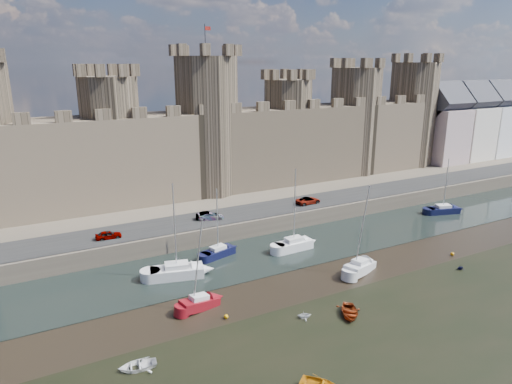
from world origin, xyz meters
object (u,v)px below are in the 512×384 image
at_px(car_2, 211,216).
at_px(sailboat_5, 360,267).
at_px(car_0, 108,235).
at_px(sailboat_3, 443,209).
at_px(car_3, 308,201).
at_px(car_1, 208,216).
at_px(sailboat_2, 294,244).
at_px(sailboat_0, 177,271).
at_px(sailboat_4, 199,302).
at_px(sailboat_1, 218,251).

relative_size(car_2, sailboat_5, 0.34).
xyz_separation_m(car_0, sailboat_3, (52.96, -8.02, -2.32)).
distance_m(car_0, car_3, 31.35).
bearing_deg(car_2, car_3, -78.23).
distance_m(car_0, car_1, 14.24).
distance_m(car_1, sailboat_2, 13.40).
distance_m(car_1, sailboat_5, 23.11).
bearing_deg(sailboat_0, sailboat_5, -9.98).
relative_size(sailboat_2, sailboat_4, 1.15).
xyz_separation_m(sailboat_0, sailboat_3, (47.16, 1.90, -0.14)).
bearing_deg(car_3, sailboat_2, 134.97).
height_order(sailboat_0, sailboat_1, sailboat_0).
bearing_deg(car_0, car_1, -82.95).
xyz_separation_m(car_1, sailboat_0, (-8.41, -10.90, -2.21)).
xyz_separation_m(car_0, car_1, (14.20, 0.97, 0.02)).
bearing_deg(sailboat_0, sailboat_2, 15.98).
bearing_deg(car_2, sailboat_2, -129.71).
relative_size(sailboat_1, sailboat_2, 0.82).
height_order(car_1, sailboat_5, sailboat_5).
xyz_separation_m(car_0, sailboat_4, (5.59, -17.73, -2.33)).
relative_size(sailboat_0, sailboat_3, 1.24).
bearing_deg(car_2, car_0, 105.54).
xyz_separation_m(sailboat_4, sailboat_5, (20.18, -1.18, 0.05)).
relative_size(car_0, car_1, 0.93).
height_order(car_2, sailboat_1, sailboat_1).
xyz_separation_m(sailboat_0, sailboat_4, (-0.20, -7.80, -0.15)).
bearing_deg(car_0, sailboat_0, -146.59).
height_order(car_1, sailboat_3, sailboat_3).
distance_m(car_1, car_3, 17.15).
xyz_separation_m(car_3, sailboat_5, (-5.58, -19.38, -2.31)).
bearing_deg(sailboat_0, sailboat_4, -77.25).
distance_m(car_3, sailboat_2, 13.53).
bearing_deg(sailboat_5, sailboat_2, 87.10).
xyz_separation_m(sailboat_3, sailboat_4, (-47.36, -9.71, -0.01)).
relative_size(sailboat_1, sailboat_3, 0.99).
bearing_deg(sailboat_3, car_3, 174.79).
bearing_deg(car_3, car_0, 88.02).
bearing_deg(sailboat_4, sailboat_1, 46.72).
height_order(car_1, car_2, car_1).
bearing_deg(sailboat_4, sailboat_2, 14.88).
bearing_deg(sailboat_3, car_0, -172.35).
bearing_deg(sailboat_1, car_0, 136.22).
relative_size(car_1, sailboat_1, 0.38).
distance_m(car_0, car_2, 14.58).
bearing_deg(car_3, car_2, 86.26).
distance_m(sailboat_0, sailboat_2, 16.60).
bearing_deg(car_1, sailboat_3, -83.95).
bearing_deg(car_1, car_0, 113.00).
height_order(car_2, sailboat_5, sailboat_5).
bearing_deg(car_2, sailboat_5, -137.62).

